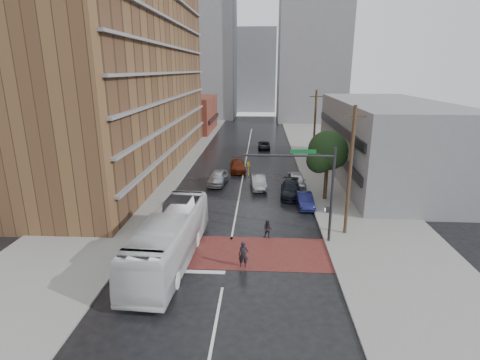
# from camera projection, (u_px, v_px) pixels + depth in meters

# --- Properties ---
(ground) EXTENTS (160.00, 160.00, 0.00)m
(ground) POSITION_uv_depth(u_px,v_px,m) (228.00, 255.00, 25.98)
(ground) COLOR black
(ground) RESTS_ON ground
(crosswalk) EXTENTS (14.00, 5.00, 0.02)m
(crosswalk) POSITION_uv_depth(u_px,v_px,m) (229.00, 252.00, 26.45)
(crosswalk) COLOR maroon
(crosswalk) RESTS_ON ground
(sidewalk_west) EXTENTS (9.00, 90.00, 0.15)m
(sidewalk_west) POSITION_uv_depth(u_px,v_px,m) (160.00, 164.00, 50.52)
(sidewalk_west) COLOR gray
(sidewalk_west) RESTS_ON ground
(sidewalk_east) EXTENTS (9.00, 90.00, 0.15)m
(sidewalk_east) POSITION_uv_depth(u_px,v_px,m) (332.00, 167.00, 49.24)
(sidewalk_east) COLOR gray
(sidewalk_east) RESTS_ON ground
(apartment_block) EXTENTS (10.00, 44.00, 28.00)m
(apartment_block) POSITION_uv_depth(u_px,v_px,m) (131.00, 56.00, 45.73)
(apartment_block) COLOR brown
(apartment_block) RESTS_ON ground
(storefront_west) EXTENTS (8.00, 16.00, 7.00)m
(storefront_west) POSITION_uv_depth(u_px,v_px,m) (193.00, 114.00, 77.32)
(storefront_west) COLOR brown
(storefront_west) RESTS_ON ground
(building_east) EXTENTS (11.00, 26.00, 9.00)m
(building_east) POSITION_uv_depth(u_px,v_px,m) (386.00, 141.00, 42.91)
(building_east) COLOR gray
(building_east) RESTS_ON ground
(distant_tower_west) EXTENTS (18.00, 16.00, 32.00)m
(distant_tower_west) POSITION_uv_depth(u_px,v_px,m) (200.00, 55.00, 96.83)
(distant_tower_west) COLOR gray
(distant_tower_west) RESTS_ON ground
(distant_tower_east) EXTENTS (16.00, 14.00, 36.00)m
(distant_tower_east) POSITION_uv_depth(u_px,v_px,m) (313.00, 45.00, 88.96)
(distant_tower_east) COLOR gray
(distant_tower_east) RESTS_ON ground
(distant_tower_center) EXTENTS (12.00, 10.00, 24.00)m
(distant_tower_center) POSITION_uv_depth(u_px,v_px,m) (255.00, 70.00, 113.46)
(distant_tower_center) COLOR gray
(distant_tower_center) RESTS_ON ground
(street_tree) EXTENTS (4.20, 4.10, 6.90)m
(street_tree) POSITION_uv_depth(u_px,v_px,m) (328.00, 153.00, 35.67)
(street_tree) COLOR #332319
(street_tree) RESTS_ON ground
(signal_mast) EXTENTS (6.50, 0.30, 7.20)m
(signal_mast) POSITION_uv_depth(u_px,v_px,m) (312.00, 181.00, 26.69)
(signal_mast) COLOR #2D2D33
(signal_mast) RESTS_ON ground
(utility_pole_near) EXTENTS (1.60, 0.26, 10.00)m
(utility_pole_near) POSITION_uv_depth(u_px,v_px,m) (350.00, 171.00, 27.85)
(utility_pole_near) COLOR #473321
(utility_pole_near) RESTS_ON ground
(utility_pole_far) EXTENTS (1.60, 0.26, 10.00)m
(utility_pole_far) POSITION_uv_depth(u_px,v_px,m) (314.00, 129.00, 46.99)
(utility_pole_far) COLOR #473321
(utility_pole_far) RESTS_ON ground
(transit_bus) EXTENTS (3.43, 12.24, 3.37)m
(transit_bus) POSITION_uv_depth(u_px,v_px,m) (170.00, 238.00, 24.75)
(transit_bus) COLOR silver
(transit_bus) RESTS_ON ground
(pedestrian_a) EXTENTS (0.65, 0.44, 1.76)m
(pedestrian_a) POSITION_uv_depth(u_px,v_px,m) (243.00, 255.00, 24.23)
(pedestrian_a) COLOR black
(pedestrian_a) RESTS_ON ground
(pedestrian_b) EXTENTS (0.83, 0.73, 1.43)m
(pedestrian_b) POSITION_uv_depth(u_px,v_px,m) (268.00, 229.00, 28.49)
(pedestrian_b) COLOR black
(pedestrian_b) RESTS_ON ground
(car_travel_a) EXTENTS (2.27, 4.73, 1.56)m
(car_travel_a) POSITION_uv_depth(u_px,v_px,m) (218.00, 178.00, 41.84)
(car_travel_a) COLOR #B7BBC0
(car_travel_a) RESTS_ON ground
(car_travel_b) EXTENTS (1.96, 4.42, 1.41)m
(car_travel_b) POSITION_uv_depth(u_px,v_px,m) (258.00, 182.00, 40.40)
(car_travel_b) COLOR #A1A5A9
(car_travel_b) RESTS_ON ground
(car_travel_c) EXTENTS (2.41, 4.89, 1.37)m
(car_travel_c) POSITION_uv_depth(u_px,v_px,m) (238.00, 166.00, 47.32)
(car_travel_c) COLOR maroon
(car_travel_c) RESTS_ON ground
(suv_travel) EXTENTS (1.98, 4.17, 1.15)m
(suv_travel) POSITION_uv_depth(u_px,v_px,m) (264.00, 145.00, 60.55)
(suv_travel) COLOR black
(suv_travel) RESTS_ON ground
(car_parked_near) EXTENTS (1.57, 4.04, 1.31)m
(car_parked_near) POSITION_uv_depth(u_px,v_px,m) (305.00, 200.00, 35.01)
(car_parked_near) COLOR #141748
(car_parked_near) RESTS_ON ground
(car_parked_mid) EXTENTS (2.33, 5.00, 1.41)m
(car_parked_mid) POSITION_uv_depth(u_px,v_px,m) (291.00, 190.00, 37.86)
(car_parked_mid) COLOR black
(car_parked_mid) RESTS_ON ground
(car_parked_far) EXTENTS (2.03, 4.75, 1.60)m
(car_parked_far) POSITION_uv_depth(u_px,v_px,m) (296.00, 180.00, 40.73)
(car_parked_far) COLOR #B6BABF
(car_parked_far) RESTS_ON ground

